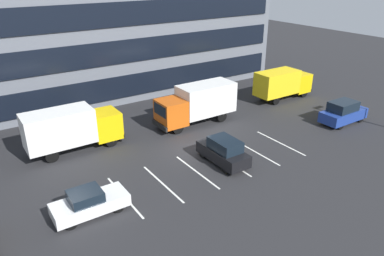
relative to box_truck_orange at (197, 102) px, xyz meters
The scene contains 9 objects.
ground_plane 6.08m from the box_truck_orange, 130.62° to the right, with size 120.00×120.00×0.00m, color #262628.
office_building 15.02m from the box_truck_orange, 105.37° to the left, with size 40.73×10.70×14.40m.
lot_markings 8.51m from the box_truck_orange, 116.86° to the right, with size 14.14×5.40×0.01m.
box_truck_orange is the anchor object (origin of this frame).
box_truck_yellow 11.34m from the box_truck_orange, behind, with size 7.48×2.48×3.47m.
box_truck_yellow_all 11.50m from the box_truck_orange, ahead, with size 6.97×2.31×3.23m.
sedan_white 15.33m from the box_truck_orange, 149.18° to the right, with size 4.42×1.85×1.58m.
suv_black 7.93m from the box_truck_orange, 110.39° to the right, with size 1.85×4.36×1.97m.
suv_navy 13.55m from the box_truck_orange, 33.87° to the right, with size 4.68×1.98×2.12m.
Camera 1 is at (-14.46, -21.89, 13.57)m, focal length 34.68 mm.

